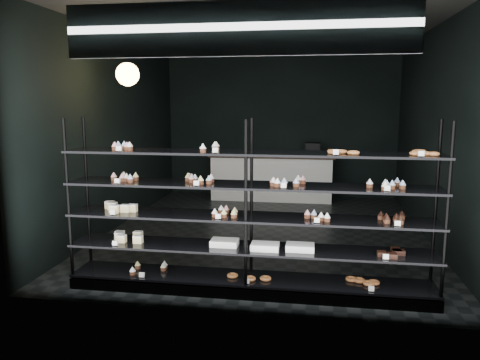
# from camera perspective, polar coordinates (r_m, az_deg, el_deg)

# --- Properties ---
(room) EXTENTS (5.01, 6.01, 3.20)m
(room) POSITION_cam_1_polar(r_m,az_deg,el_deg) (7.38, 3.28, 5.78)
(room) COLOR black
(room) RESTS_ON ground
(display_shelf) EXTENTS (4.00, 0.50, 1.91)m
(display_shelf) POSITION_cam_1_polar(r_m,az_deg,el_deg) (5.14, 0.89, -6.92)
(display_shelf) COLOR black
(display_shelf) RESTS_ON room
(signage) EXTENTS (3.30, 0.05, 0.50)m
(signage) POSITION_cam_1_polar(r_m,az_deg,el_deg) (4.51, -0.50, 18.00)
(signage) COLOR #0D1943
(signage) RESTS_ON room
(pendant_lamp) EXTENTS (0.31, 0.31, 0.89)m
(pendant_lamp) POSITION_cam_1_polar(r_m,az_deg,el_deg) (6.71, -13.55, 12.42)
(pendant_lamp) COLOR black
(pendant_lamp) RESTS_ON room
(service_counter) EXTENTS (2.62, 0.65, 1.23)m
(service_counter) POSITION_cam_1_polar(r_m,az_deg,el_deg) (9.99, 3.94, 0.45)
(service_counter) COLOR white
(service_counter) RESTS_ON room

